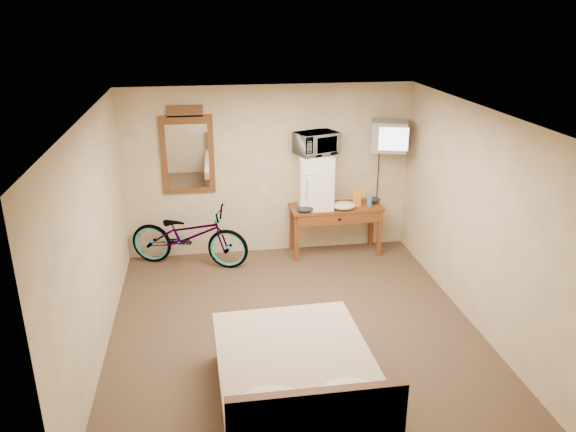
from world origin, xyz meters
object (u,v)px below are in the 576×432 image
object	(u,v)px
wall_mirror	(187,152)
bicycle	(189,235)
microwave	(316,143)
bed	(297,384)
desk	(336,214)
mini_fridge	(316,181)
blue_cup	(369,202)
crt_television	(389,136)

from	to	relation	value
wall_mirror	bicycle	xyz separation A→B (m)	(-0.04, -0.32, -1.14)
microwave	wall_mirror	distance (m)	1.82
microwave	bed	bearing A→B (deg)	-125.28
desk	mini_fridge	xyz separation A→B (m)	(-0.31, 0.05, 0.52)
blue_cup	bicycle	xyz separation A→B (m)	(-2.64, -0.01, -0.36)
mini_fridge	blue_cup	distance (m)	0.87
crt_television	wall_mirror	world-z (taller)	wall_mirror
desk	wall_mirror	distance (m)	2.34
bed	microwave	bearing A→B (deg)	76.08
bicycle	wall_mirror	bearing A→B (deg)	10.86
bed	blue_cup	bearing A→B (deg)	63.74
desk	microwave	size ratio (longest dim) A/B	2.38
crt_television	wall_mirror	bearing A→B (deg)	174.96
bicycle	bed	bearing A→B (deg)	-144.71
desk	microwave	distance (m)	1.12
desk	blue_cup	bearing A→B (deg)	-5.28
bicycle	microwave	bearing A→B (deg)	-68.13
mini_fridge	wall_mirror	bearing A→B (deg)	173.06
mini_fridge	crt_television	distance (m)	1.22
wall_mirror	bicycle	world-z (taller)	wall_mirror
crt_television	desk	bearing A→B (deg)	-178.36
microwave	crt_television	distance (m)	1.05
desk	bed	distance (m)	3.59
bicycle	bed	size ratio (longest dim) A/B	0.89
desk	wall_mirror	world-z (taller)	wall_mirror
mini_fridge	blue_cup	xyz separation A→B (m)	(0.79, -0.10, -0.33)
mini_fridge	bicycle	bearing A→B (deg)	-176.78
microwave	wall_mirror	xyz separation A→B (m)	(-1.80, 0.22, -0.11)
blue_cup	wall_mirror	world-z (taller)	wall_mirror
blue_cup	mini_fridge	bearing A→B (deg)	172.98
microwave	blue_cup	xyz separation A→B (m)	(0.79, -0.10, -0.89)
crt_television	wall_mirror	size ratio (longest dim) A/B	0.51
microwave	bed	xyz separation A→B (m)	(-0.85, -3.44, -1.40)
microwave	bicycle	size ratio (longest dim) A/B	0.33
bicycle	blue_cup	bearing A→B (deg)	-71.22
mini_fridge	bed	bearing A→B (deg)	-103.92
blue_cup	wall_mirror	bearing A→B (deg)	173.04
mini_fridge	microwave	size ratio (longest dim) A/B	1.39
microwave	bed	world-z (taller)	microwave
bed	mini_fridge	bearing A→B (deg)	76.08
crt_television	wall_mirror	distance (m)	2.87
microwave	bed	distance (m)	3.81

